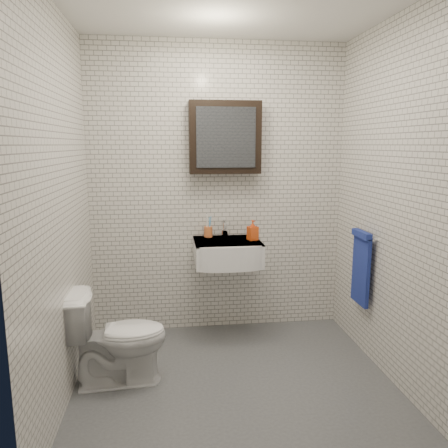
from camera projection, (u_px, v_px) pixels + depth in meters
name	position (u px, v px, depth m)	size (l,w,h in m)	color
ground	(235.00, 383.00, 3.05)	(2.20, 2.00, 0.01)	#494C51
room_shell	(236.00, 173.00, 2.78)	(2.22, 2.02, 2.51)	silver
washbasin	(228.00, 253.00, 3.63)	(0.55, 0.50, 0.20)	white
faucet	(225.00, 229.00, 3.80)	(0.06, 0.20, 0.15)	silver
mirror_cabinet	(225.00, 138.00, 3.65)	(0.60, 0.15, 0.60)	black
towel_rail	(361.00, 265.00, 3.39)	(0.09, 0.30, 0.58)	silver
toothbrush_cup	(208.00, 231.00, 3.79)	(0.07, 0.07, 0.20)	#D26934
soap_bottle	(253.00, 230.00, 3.66)	(0.08, 0.08, 0.17)	orange
toilet	(118.00, 337.00, 3.01)	(0.38, 0.66, 0.67)	white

